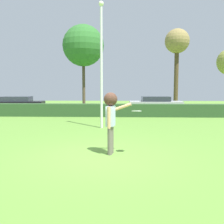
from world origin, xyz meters
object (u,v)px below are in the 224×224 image
Objects in this scene: lamppost at (101,59)px; birch_tree at (83,46)px; frisbee at (136,111)px; parked_car_black at (17,103)px; maple_tree at (177,44)px; parked_car_silver at (156,103)px; person at (111,113)px.

lamppost is 0.83× the size of birch_tree.
birch_tree is at bearing 104.71° from frisbee.
birch_tree is at bearing 13.70° from parked_car_black.
frisbee is 0.06× the size of parked_car_black.
frisbee is 20.18m from maple_tree.
lamppost is 1.41× the size of parked_car_silver.
lamppost is at bearing 106.07° from frisbee.
parked_car_silver is 0.54× the size of maple_tree.
birch_tree is (-3.68, 14.02, 4.13)m from frisbee.
maple_tree is (2.79, 5.58, 5.68)m from parked_car_silver.
person is at bearing -78.06° from birch_tree.
person is at bearing -82.00° from lamppost.
parked_car_silver is at bearing -7.10° from birch_tree.
parked_car_silver is (11.22, 0.54, 0.00)m from parked_car_black.
parked_car_black is at bearing -156.41° from maple_tree.
lamppost is 9.64m from birch_tree.
person is 0.43× the size of parked_car_silver.
parked_car_black is at bearing 133.79° from lamppost.
person reaches higher than parked_car_black.
frisbee is 13.49m from parked_car_silver.
frisbee is 5.48m from lamppost.
frisbee reaches higher than parked_car_black.
parked_car_black is 7.18m from birch_tree.
lamppost is at bearing -114.93° from maple_tree.
frisbee is 15.07m from birch_tree.
lamppost is 9.53m from parked_car_silver.
person is 14.83m from birch_tree.
maple_tree is (5.08, 18.86, 5.08)m from frisbee.
frisbee is at bearing -75.29° from birch_tree.
frisbee is (0.74, -0.11, 0.08)m from person.
birch_tree is at bearing 101.94° from person.
birch_tree is (-2.94, 13.91, 4.21)m from person.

